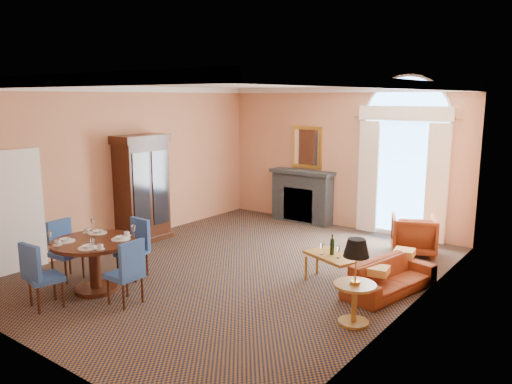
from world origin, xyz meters
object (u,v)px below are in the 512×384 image
Objects in this scene: dining_table at (94,254)px; armchair at (414,235)px; coffee_table at (332,257)px; side_table at (356,271)px; armoire at (142,190)px; sofa at (390,277)px.

armchair is at bearing 55.82° from dining_table.
side_table reaches higher than coffee_table.
armchair is (4.87, 2.51, -0.69)m from armoire.
armchair is (3.28, 4.84, -0.22)m from dining_table.
dining_table reaches higher than armchair.
armoire is 2.85m from dining_table.
armoire is at bearing -157.12° from coffee_table.
dining_table reaches higher than coffee_table.
armoire reaches higher than coffee_table.
dining_table is at bearing -117.38° from coffee_table.
armoire is at bearing 2.83° from armchair.
side_table is at bearing -10.09° from armoire.
armchair is at bearing 97.00° from coffee_table.
coffee_table is at bearing 52.66° from armchair.
armchair reaches higher than sofa.
side_table is at bearing -30.57° from coffee_table.
coffee_table is (-0.52, -2.29, 0.05)m from armchair.
armoire is 2.14× the size of coffee_table.
dining_table is 1.56× the size of armchair.
armoire is 5.35m from sofa.
sofa is 1.61× the size of coffee_table.
armoire reaches higher than sofa.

